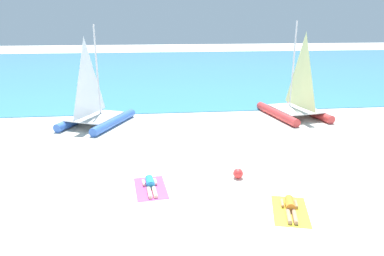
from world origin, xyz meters
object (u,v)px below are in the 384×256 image
(beach_ball, at_px, (238,173))
(towel_right, at_px, (290,211))
(sailboat_red, at_px, (295,103))
(sunbather_left, at_px, (150,184))
(sailboat_blue, at_px, (95,111))
(sunbather_right, at_px, (290,206))
(towel_left, at_px, (151,188))

(beach_ball, bearing_deg, towel_right, -67.02)
(sailboat_red, distance_m, beach_ball, 9.95)
(sunbather_left, xyz_separation_m, beach_ball, (3.36, 0.43, 0.06))
(sailboat_blue, distance_m, beach_ball, 10.21)
(sunbather_left, height_order, sunbather_right, same)
(sailboat_blue, height_order, sunbather_right, sailboat_blue)
(towel_left, xyz_separation_m, beach_ball, (3.36, 0.49, 0.19))
(towel_right, xyz_separation_m, sunbather_right, (0.02, 0.06, 0.13))
(sailboat_blue, xyz_separation_m, beach_ball, (6.47, -7.86, -0.63))
(sailboat_blue, bearing_deg, beach_ball, -25.59)
(sunbather_left, height_order, beach_ball, beach_ball)
(sailboat_blue, distance_m, towel_right, 12.94)
(sailboat_red, xyz_separation_m, towel_left, (-8.87, -8.75, -0.85))
(towel_right, relative_size, sunbather_right, 1.23)
(towel_left, bearing_deg, beach_ball, 8.34)
(towel_left, distance_m, beach_ball, 3.40)
(towel_left, xyz_separation_m, sunbather_left, (-0.01, 0.07, 0.13))
(towel_right, bearing_deg, sunbather_left, 154.07)
(towel_left, relative_size, beach_ball, 4.88)
(towel_left, height_order, sunbather_right, sunbather_right)
(towel_right, bearing_deg, beach_ball, 112.98)
(sailboat_blue, relative_size, towel_right, 2.92)
(sunbather_left, bearing_deg, beach_ball, 1.01)
(sailboat_blue, height_order, beach_ball, sailboat_blue)
(sunbather_right, bearing_deg, sailboat_blue, 141.33)
(sailboat_blue, bearing_deg, sunbather_right, -28.91)
(sunbather_left, distance_m, sunbather_right, 4.95)
(towel_right, bearing_deg, sailboat_blue, 125.91)
(towel_right, relative_size, beach_ball, 4.88)
(towel_left, bearing_deg, sailboat_red, 44.62)
(sunbather_left, distance_m, towel_right, 4.97)
(sunbather_left, distance_m, beach_ball, 3.39)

